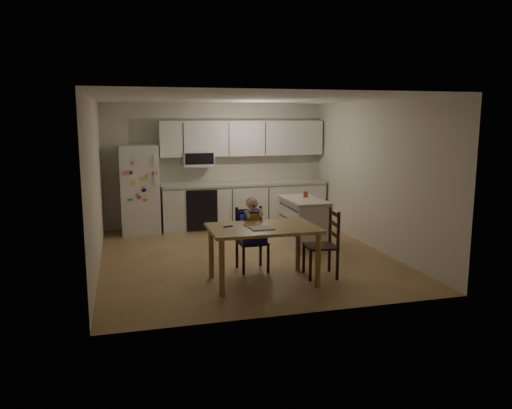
{
  "coord_description": "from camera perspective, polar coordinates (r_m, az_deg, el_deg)",
  "views": [
    {
      "loc": [
        -1.86,
        -7.57,
        2.2
      ],
      "look_at": [
        -0.01,
        -0.73,
        0.97
      ],
      "focal_mm": 35.0,
      "sensor_mm": 36.0,
      "label": 1
    }
  ],
  "objects": [
    {
      "name": "refrigerator",
      "position": [
        9.82,
        -13.15,
        1.67
      ],
      "size": [
        0.72,
        0.7,
        1.7
      ],
      "primitive_type": "cube",
      "color": "silver",
      "rests_on": "ground"
    },
    {
      "name": "napkin",
      "position": [
        6.53,
        0.63,
        -2.71
      ],
      "size": [
        0.3,
        0.26,
        0.01
      ],
      "primitive_type": "cube",
      "color": "#BCBCC2",
      "rests_on": "dining_table"
    },
    {
      "name": "kitchen_island",
      "position": [
        8.67,
        5.44,
        -2.06
      ],
      "size": [
        0.59,
        1.13,
        0.83
      ],
      "color": "silver",
      "rests_on": "ground"
    },
    {
      "name": "kitchen_run",
      "position": [
        10.17,
        -1.55,
        2.36
      ],
      "size": [
        3.37,
        0.62,
        2.15
      ],
      "color": "silver",
      "rests_on": "ground"
    },
    {
      "name": "toddler_spoon",
      "position": [
        6.63,
        -3.3,
        -2.52
      ],
      "size": [
        0.12,
        0.06,
        0.02
      ],
      "primitive_type": "cylinder",
      "rotation": [
        0.0,
        1.57,
        0.35
      ],
      "color": "#1315AD",
      "rests_on": "dining_table"
    },
    {
      "name": "chair_booster",
      "position": [
        7.25,
        -0.53,
        -2.49
      ],
      "size": [
        0.42,
        0.42,
        1.08
      ],
      "rotation": [
        0.0,
        0.0,
        0.03
      ],
      "color": "black",
      "rests_on": "ground"
    },
    {
      "name": "red_cup",
      "position": [
        8.78,
        5.68,
        1.17
      ],
      "size": [
        0.08,
        0.08,
        0.1
      ],
      "primitive_type": "cylinder",
      "color": "#B63A24",
      "rests_on": "kitchen_island"
    },
    {
      "name": "room",
      "position": [
        8.31,
        -2.07,
        3.27
      ],
      "size": [
        4.52,
        5.01,
        2.51
      ],
      "color": "olive",
      "rests_on": "ground"
    },
    {
      "name": "dining_table",
      "position": [
        6.67,
        0.81,
        -3.43
      ],
      "size": [
        1.44,
        0.93,
        0.77
      ],
      "color": "olive",
      "rests_on": "ground"
    },
    {
      "name": "chair_side",
      "position": [
        7.04,
        8.15,
        -3.92
      ],
      "size": [
        0.47,
        0.47,
        0.95
      ],
      "rotation": [
        0.0,
        0.0,
        -1.69
      ],
      "color": "black",
      "rests_on": "ground"
    }
  ]
}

